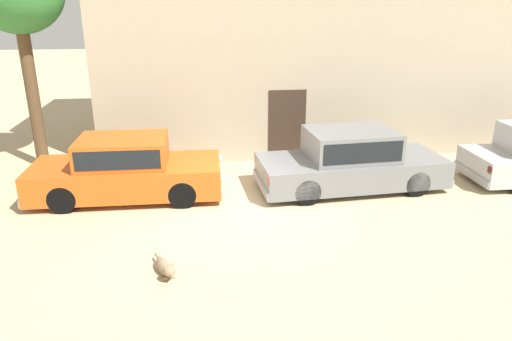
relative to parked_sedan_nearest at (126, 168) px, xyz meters
The scene contains 5 objects.
ground_plane 3.04m from the parked_sedan_nearest, 23.89° to the right, with size 80.00×80.00×0.00m, color tan.
parked_sedan_nearest is the anchor object (origin of this frame).
parked_sedan_second 5.52m from the parked_sedan_nearest, ahead, with size 4.87×2.15×1.52m.
apartment_block 9.16m from the parked_sedan_nearest, 38.70° to the left, with size 15.61×6.01×8.03m.
stray_dog_spotted 3.87m from the parked_sedan_nearest, 73.22° to the right, with size 0.44×0.96×0.38m.
Camera 1 is at (-0.88, -9.70, 4.49)m, focal length 33.07 mm.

